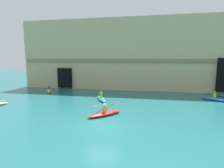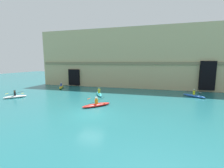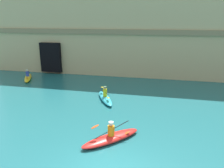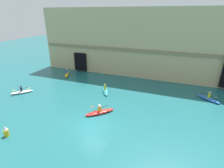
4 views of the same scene
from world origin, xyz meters
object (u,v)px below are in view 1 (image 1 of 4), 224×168
(kayak_cyan, at_px, (101,99))
(kayak_red, at_px, (105,113))
(kayak_yellow, at_px, (49,90))
(kayak_blue, at_px, (214,99))

(kayak_cyan, bearing_deg, kayak_red, 169.27)
(kayak_red, height_order, kayak_yellow, kayak_red)
(kayak_yellow, bearing_deg, kayak_cyan, 37.84)
(kayak_blue, xyz_separation_m, kayak_red, (-12.11, -8.27, -0.02))
(kayak_cyan, distance_m, kayak_blue, 14.13)
(kayak_cyan, height_order, kayak_red, kayak_cyan)
(kayak_red, bearing_deg, kayak_yellow, -87.07)
(kayak_cyan, xyz_separation_m, kayak_red, (1.80, -5.78, -0.01))
(kayak_cyan, xyz_separation_m, kayak_blue, (13.91, 2.49, 0.01))
(kayak_blue, distance_m, kayak_red, 14.67)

